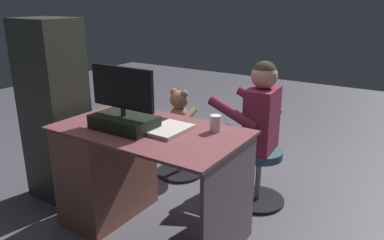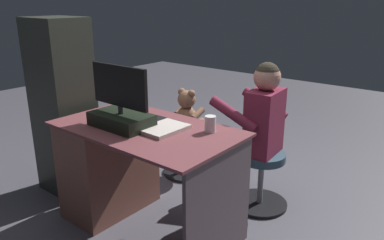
{
  "view_description": "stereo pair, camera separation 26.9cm",
  "coord_description": "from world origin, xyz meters",
  "px_view_note": "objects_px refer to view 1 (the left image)",
  "views": [
    {
      "loc": [
        -1.48,
        2.2,
        1.56
      ],
      "look_at": [
        -0.09,
        0.05,
        0.73
      ],
      "focal_mm": 35.09,
      "sensor_mm": 36.0,
      "label": 1
    },
    {
      "loc": [
        -1.7,
        2.05,
        1.56
      ],
      "look_at": [
        -0.09,
        0.05,
        0.73
      ],
      "focal_mm": 35.09,
      "sensor_mm": 36.0,
      "label": 2
    }
  ],
  "objects_px": {
    "tv_remote": "(104,117)",
    "teddy_bear": "(180,111)",
    "keyboard": "(157,121)",
    "office_chair_teddy": "(180,147)",
    "desk": "(116,167)",
    "visitor_chair": "(259,172)",
    "person": "(252,120)",
    "computer_mouse": "(119,113)",
    "cup": "(215,123)",
    "monitor": "(124,113)"
  },
  "relations": [
    {
      "from": "tv_remote",
      "to": "teddy_bear",
      "type": "relative_size",
      "value": 0.42
    },
    {
      "from": "keyboard",
      "to": "tv_remote",
      "type": "height_order",
      "value": "keyboard"
    },
    {
      "from": "keyboard",
      "to": "office_chair_teddy",
      "type": "xyz_separation_m",
      "value": [
        0.31,
        -0.71,
        -0.5
      ]
    },
    {
      "from": "desk",
      "to": "keyboard",
      "type": "bearing_deg",
      "value": -156.43
    },
    {
      "from": "keyboard",
      "to": "teddy_bear",
      "type": "relative_size",
      "value": 1.17
    },
    {
      "from": "tv_remote",
      "to": "teddy_bear",
      "type": "distance_m",
      "value": 0.86
    },
    {
      "from": "visitor_chair",
      "to": "person",
      "type": "height_order",
      "value": "person"
    },
    {
      "from": "desk",
      "to": "tv_remote",
      "type": "relative_size",
      "value": 8.29
    },
    {
      "from": "computer_mouse",
      "to": "visitor_chair",
      "type": "height_order",
      "value": "computer_mouse"
    },
    {
      "from": "cup",
      "to": "person",
      "type": "distance_m",
      "value": 0.59
    },
    {
      "from": "computer_mouse",
      "to": "cup",
      "type": "distance_m",
      "value": 0.75
    },
    {
      "from": "cup",
      "to": "visitor_chair",
      "type": "distance_m",
      "value": 0.79
    },
    {
      "from": "desk",
      "to": "teddy_bear",
      "type": "height_order",
      "value": "teddy_bear"
    },
    {
      "from": "tv_remote",
      "to": "visitor_chair",
      "type": "height_order",
      "value": "tv_remote"
    },
    {
      "from": "desk",
      "to": "cup",
      "type": "relative_size",
      "value": 11.86
    },
    {
      "from": "keyboard",
      "to": "teddy_bear",
      "type": "bearing_deg",
      "value": -66.71
    },
    {
      "from": "desk",
      "to": "teddy_bear",
      "type": "distance_m",
      "value": 0.88
    },
    {
      "from": "teddy_bear",
      "to": "tv_remote",
      "type": "bearing_deg",
      "value": 85.66
    },
    {
      "from": "desk",
      "to": "computer_mouse",
      "type": "distance_m",
      "value": 0.39
    },
    {
      "from": "cup",
      "to": "keyboard",
      "type": "bearing_deg",
      "value": 9.25
    },
    {
      "from": "cup",
      "to": "monitor",
      "type": "bearing_deg",
      "value": 28.94
    },
    {
      "from": "tv_remote",
      "to": "office_chair_teddy",
      "type": "height_order",
      "value": "tv_remote"
    },
    {
      "from": "tv_remote",
      "to": "person",
      "type": "xyz_separation_m",
      "value": [
        -0.8,
        -0.77,
        -0.09
      ]
    },
    {
      "from": "desk",
      "to": "keyboard",
      "type": "distance_m",
      "value": 0.49
    },
    {
      "from": "monitor",
      "to": "cup",
      "type": "xyz_separation_m",
      "value": [
        -0.51,
        -0.28,
        -0.06
      ]
    },
    {
      "from": "computer_mouse",
      "to": "tv_remote",
      "type": "bearing_deg",
      "value": 61.18
    },
    {
      "from": "computer_mouse",
      "to": "person",
      "type": "distance_m",
      "value": 1.01
    },
    {
      "from": "monitor",
      "to": "tv_remote",
      "type": "bearing_deg",
      "value": -18.43
    },
    {
      "from": "tv_remote",
      "to": "teddy_bear",
      "type": "bearing_deg",
      "value": -65.69
    },
    {
      "from": "keyboard",
      "to": "teddy_bear",
      "type": "height_order",
      "value": "teddy_bear"
    },
    {
      "from": "office_chair_teddy",
      "to": "teddy_bear",
      "type": "relative_size",
      "value": 1.24
    },
    {
      "from": "cup",
      "to": "tv_remote",
      "type": "distance_m",
      "value": 0.82
    },
    {
      "from": "person",
      "to": "keyboard",
      "type": "bearing_deg",
      "value": 56.84
    },
    {
      "from": "keyboard",
      "to": "office_chair_teddy",
      "type": "relative_size",
      "value": 0.94
    },
    {
      "from": "computer_mouse",
      "to": "tv_remote",
      "type": "distance_m",
      "value": 0.11
    },
    {
      "from": "monitor",
      "to": "computer_mouse",
      "type": "height_order",
      "value": "monitor"
    },
    {
      "from": "office_chair_teddy",
      "to": "teddy_bear",
      "type": "distance_m",
      "value": 0.35
    },
    {
      "from": "cup",
      "to": "desk",
      "type": "bearing_deg",
      "value": 15.36
    },
    {
      "from": "person",
      "to": "computer_mouse",
      "type": "bearing_deg",
      "value": 42.03
    },
    {
      "from": "monitor",
      "to": "cup",
      "type": "distance_m",
      "value": 0.59
    },
    {
      "from": "computer_mouse",
      "to": "monitor",
      "type": "bearing_deg",
      "value": 140.56
    },
    {
      "from": "monitor",
      "to": "office_chair_teddy",
      "type": "relative_size",
      "value": 1.1
    },
    {
      "from": "desk",
      "to": "person",
      "type": "distance_m",
      "value": 1.08
    },
    {
      "from": "cup",
      "to": "teddy_bear",
      "type": "distance_m",
      "value": 1.0
    },
    {
      "from": "computer_mouse",
      "to": "visitor_chair",
      "type": "distance_m",
      "value": 1.18
    },
    {
      "from": "desk",
      "to": "computer_mouse",
      "type": "xyz_separation_m",
      "value": [
        0.03,
        -0.1,
        0.38
      ]
    },
    {
      "from": "office_chair_teddy",
      "to": "teddy_bear",
      "type": "xyz_separation_m",
      "value": [
        -0.0,
        -0.01,
        0.35
      ]
    },
    {
      "from": "desk",
      "to": "teddy_bear",
      "type": "xyz_separation_m",
      "value": [
        0.02,
        -0.85,
        0.21
      ]
    },
    {
      "from": "cup",
      "to": "office_chair_teddy",
      "type": "relative_size",
      "value": 0.24
    },
    {
      "from": "computer_mouse",
      "to": "teddy_bear",
      "type": "relative_size",
      "value": 0.27
    }
  ]
}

